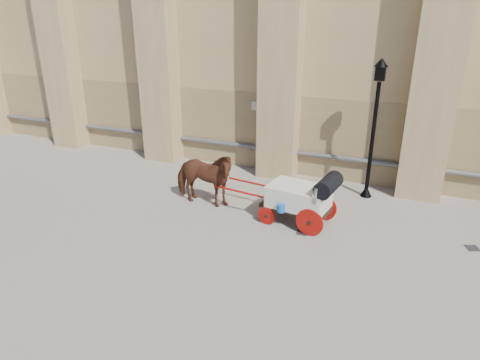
% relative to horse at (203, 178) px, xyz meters
% --- Properties ---
extents(ground, '(90.00, 90.00, 0.00)m').
position_rel_horse_xyz_m(ground, '(2.34, -0.16, -0.92)').
color(ground, gray).
rests_on(ground, ground).
extents(horse, '(1.00, 2.18, 1.84)m').
position_rel_horse_xyz_m(horse, '(0.00, 0.00, 0.00)').
color(horse, brown).
rests_on(horse, ground).
extents(carriage, '(3.83, 1.48, 1.64)m').
position_rel_horse_xyz_m(carriage, '(3.26, -0.06, -0.04)').
color(carriage, black).
rests_on(carriage, ground).
extents(street_lamp, '(0.43, 0.43, 4.54)m').
position_rel_horse_xyz_m(street_lamp, '(4.74, 2.74, 1.51)').
color(street_lamp, black).
rests_on(street_lamp, ground).
extents(drain_grate_near, '(0.34, 0.34, 0.01)m').
position_rel_horse_xyz_m(drain_grate_near, '(3.44, -0.60, -0.91)').
color(drain_grate_near, black).
rests_on(drain_grate_near, ground).
extents(drain_grate_far, '(0.41, 0.41, 0.01)m').
position_rel_horse_xyz_m(drain_grate_far, '(7.82, 0.34, -0.91)').
color(drain_grate_far, black).
rests_on(drain_grate_far, ground).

